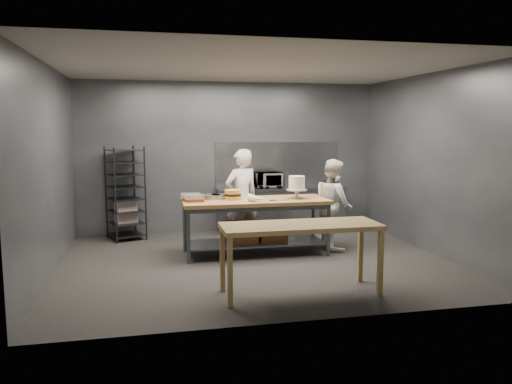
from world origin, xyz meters
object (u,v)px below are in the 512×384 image
work_table (255,220)px  near_counter (301,231)px  speed_rack (125,194)px  frosted_cake_stand (297,184)px  microwave (269,180)px  chef_right (334,204)px  chef_behind (242,198)px  layer_cake (233,195)px

work_table → near_counter: bearing=-86.1°
near_counter → speed_rack: 4.35m
frosted_cake_stand → microwave: bearing=91.4°
chef_right → microwave: size_ratio=2.88×
chef_behind → layer_cake: size_ratio=6.26×
microwave → layer_cake: (-1.01, -1.64, -0.05)m
speed_rack → chef_behind: speed_rack is taller
work_table → chef_behind: bearing=98.8°
work_table → microwave: size_ratio=4.43×
near_counter → speed_rack: size_ratio=1.14×
work_table → speed_rack: bearing=142.5°
chef_right → microwave: 1.79m
chef_behind → microwave: size_ratio=3.18×
layer_cake → microwave: bearing=58.3°
near_counter → frosted_cake_stand: bearing=74.5°
work_table → chef_right: chef_right is taller
frosted_cake_stand → layer_cake: bearing=172.5°
work_table → frosted_cake_stand: frosted_cake_stand is taller
chef_behind → microwave: (0.76, 1.06, 0.19)m
chef_behind → chef_right: 1.62m
chef_behind → layer_cake: chef_behind is taller
near_counter → frosted_cake_stand: size_ratio=5.26×
microwave → layer_cake: microwave is taller
near_counter → chef_right: (1.28, 2.19, -0.03)m
frosted_cake_stand → layer_cake: size_ratio=1.38×
speed_rack → microwave: size_ratio=3.23×
chef_right → layer_cake: chef_right is taller
work_table → chef_right: 1.45m
chef_behind → chef_right: size_ratio=1.10×
speed_rack → chef_behind: 2.26m
chef_behind → frosted_cake_stand: bearing=119.7°
speed_rack → frosted_cake_stand: speed_rack is taller
near_counter → microwave: bearing=82.2°
speed_rack → layer_cake: bearing=-41.2°
microwave → chef_right: bearing=-64.3°
near_counter → layer_cake: size_ratio=7.26×
work_table → frosted_cake_stand: (0.70, -0.06, 0.59)m
microwave → layer_cake: size_ratio=1.97×
layer_cake → work_table: bearing=-13.1°
chef_right → layer_cake: 1.79m
chef_behind → layer_cake: 0.64m
near_counter → frosted_cake_stand: 2.11m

